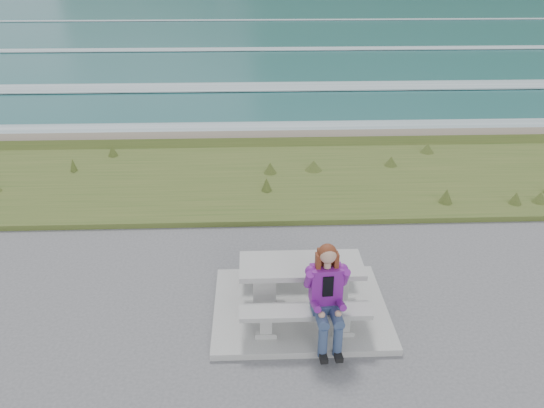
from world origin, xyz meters
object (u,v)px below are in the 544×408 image
Objects in this scene: picnic_table at (301,273)px; bench_seaward at (297,261)px; seated_woman at (327,310)px; bench_landward at (305,315)px.

picnic_table reaches higher than bench_seaward.
bench_seaward is 1.57m from seated_woman.
bench_landward and bench_seaward have the same top height.
seated_woman is (0.28, -0.84, -0.05)m from picnic_table.
picnic_table is 1.00× the size of bench_landward.
bench_landward is 1.00× the size of bench_seaward.
seated_woman is at bearing -79.79° from bench_seaward.
bench_seaward is 1.24× the size of seated_woman.
picnic_table is 0.88m from seated_woman.
bench_seaward is (0.00, 1.40, 0.00)m from bench_landward.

